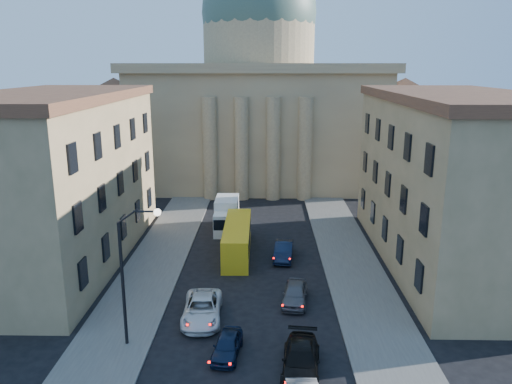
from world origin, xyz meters
TOP-DOWN VIEW (x-y plane):
  - sidewalk_left at (-8.50, 18.00)m, footprint 5.00×60.00m
  - sidewalk_right at (8.50, 18.00)m, footprint 5.00×60.00m
  - church at (0.00, 55.47)m, footprint 68.02×28.76m
  - building_left at (-17.00, 22.00)m, footprint 11.60×26.60m
  - building_right at (17.00, 22.00)m, footprint 11.60×26.60m
  - street_lamp at (-6.97, 8.00)m, footprint 2.62×0.44m
  - car_left_near at (-1.21, 7.05)m, footprint 1.93×3.91m
  - car_left_mid at (-3.24, 11.33)m, footprint 2.79×5.62m
  - car_right_mid at (3.06, 5.45)m, footprint 2.62×5.33m
  - car_right_far at (3.20, 13.89)m, footprint 2.25×4.46m
  - car_right_distant at (2.67, 22.39)m, footprint 2.00×4.65m
  - city_bus at (-1.53, 23.56)m, footprint 2.41×10.03m
  - box_truck at (-3.03, 30.35)m, footprint 2.36×5.88m

SIDE VIEW (x-z plane):
  - sidewalk_left at x=-8.50m, z-range 0.00..0.15m
  - sidewalk_right at x=8.50m, z-range 0.00..0.15m
  - car_left_near at x=-1.21m, z-range 0.00..1.28m
  - car_right_far at x=3.20m, z-range 0.00..1.46m
  - car_right_distant at x=2.67m, z-range 0.00..1.49m
  - car_right_mid at x=3.06m, z-range 0.00..1.49m
  - car_left_mid at x=-3.24m, z-range 0.00..1.53m
  - city_bus at x=-1.53m, z-range 0.11..2.93m
  - box_truck at x=-3.03m, z-range -0.08..3.14m
  - street_lamp at x=-6.97m, z-range 0.87..9.70m
  - building_left at x=-17.00m, z-range 0.07..14.77m
  - building_right at x=17.00m, z-range 0.07..14.77m
  - church at x=0.00m, z-range -6.42..30.18m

